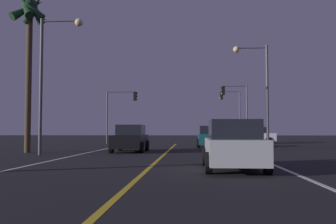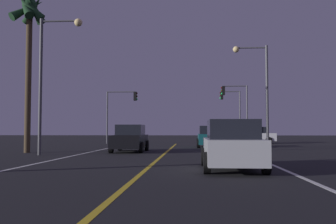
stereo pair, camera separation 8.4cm
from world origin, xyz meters
name	(u,v)px [view 1 (the left image)]	position (x,y,z in m)	size (l,w,h in m)	color
lane_edge_right	(270,163)	(4.71, 15.25, 0.00)	(0.16, 42.50, 0.01)	silver
lane_edge_left	(45,162)	(-4.71, 15.25, 0.00)	(0.16, 42.50, 0.01)	silver
lane_center_divider	(155,162)	(0.00, 15.25, 0.00)	(0.16, 42.50, 0.01)	gold
car_ahead_far	(210,137)	(2.97, 29.40, 0.82)	(2.02, 4.30, 1.70)	black
car_crossing_side	(254,135)	(8.01, 38.49, 0.82)	(4.30, 2.02, 1.70)	black
car_lead_same_lane	(233,146)	(2.94, 12.62, 0.82)	(2.02, 4.30, 1.70)	black
car_oncoming	(130,139)	(-2.33, 22.96, 0.82)	(2.02, 4.30, 1.70)	black
traffic_light_near_right	(235,101)	(5.89, 37.00, 4.28)	(2.65, 0.36, 5.84)	#4C4C51
traffic_light_near_left	(122,105)	(-5.56, 37.00, 3.97)	(3.20, 0.36, 5.33)	#4C4C51
traffic_light_far_right	(230,105)	(6.04, 42.50, 4.28)	(2.37, 0.36, 5.86)	#4C4C51
street_lamp_left_mid	(51,67)	(-6.17, 19.51, 4.84)	(2.39, 0.44, 7.54)	#4C4C51
street_lamp_right_far	(259,82)	(6.15, 25.45, 4.66)	(2.40, 0.44, 7.22)	#4C4C51
palm_tree_left_mid	(30,23)	(-8.33, 21.48, 7.88)	(2.25, 2.32, 9.80)	#473826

